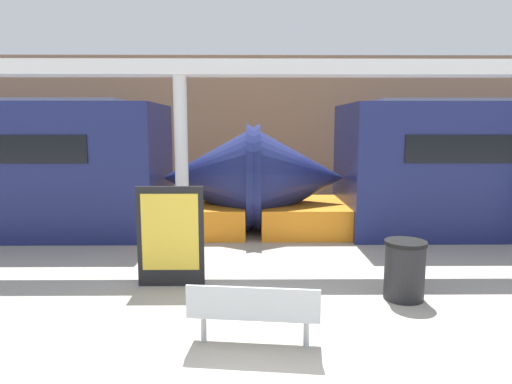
{
  "coord_description": "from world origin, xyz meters",
  "views": [
    {
      "loc": [
        -0.1,
        -4.52,
        2.6
      ],
      "look_at": [
        -0.03,
        3.63,
        1.4
      ],
      "focal_mm": 32.0,
      "sensor_mm": 36.0,
      "label": 1
    }
  ],
  "objects": [
    {
      "name": "ground_plane",
      "position": [
        0.0,
        0.0,
        0.0
      ],
      "size": [
        60.0,
        60.0,
        0.0
      ],
      "primitive_type": "plane",
      "color": "#A8A093"
    },
    {
      "name": "trash_bin",
      "position": [
        2.19,
        2.05,
        0.45
      ],
      "size": [
        0.62,
        0.62,
        0.89
      ],
      "color": "black",
      "rests_on": "ground_plane"
    },
    {
      "name": "bench_near",
      "position": [
        -0.08,
        0.53,
        0.47
      ],
      "size": [
        1.58,
        0.61,
        0.79
      ],
      "rotation": [
        0.0,
        0.0,
        -0.11
      ],
      "color": "#ADB2B7",
      "rests_on": "ground_plane"
    },
    {
      "name": "poster_board",
      "position": [
        -1.41,
        2.64,
        0.83
      ],
      "size": [
        1.07,
        0.07,
        1.64
      ],
      "color": "black",
      "rests_on": "ground_plane"
    },
    {
      "name": "station_wall",
      "position": [
        0.0,
        11.88,
        2.5
      ],
      "size": [
        56.0,
        0.2,
        5.0
      ],
      "primitive_type": "cube",
      "color": "#937051",
      "rests_on": "ground_plane"
    },
    {
      "name": "support_column_near",
      "position": [
        -1.47,
        4.37,
        1.76
      ],
      "size": [
        0.26,
        0.26,
        3.52
      ],
      "primitive_type": "cylinder",
      "color": "silver",
      "rests_on": "ground_plane"
    },
    {
      "name": "canopy_beam",
      "position": [
        -1.47,
        4.37,
        3.66
      ],
      "size": [
        28.0,
        0.6,
        0.28
      ],
      "primitive_type": "cube",
      "color": "silver",
      "rests_on": "support_column_near"
    }
  ]
}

